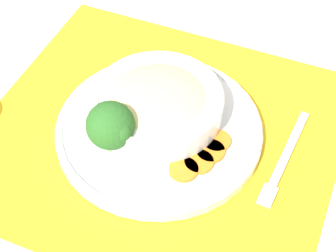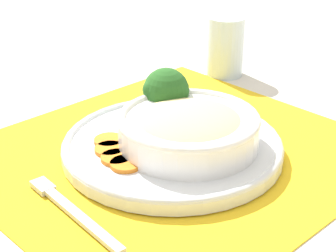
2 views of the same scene
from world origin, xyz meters
TOP-DOWN VIEW (x-y plane):
  - ground_plane at (0.00, 0.00)m, footprint 4.00×4.00m
  - placemat at (0.00, 0.00)m, footprint 0.54×0.50m
  - plate at (0.00, 0.00)m, footprint 0.30×0.30m
  - bowl at (0.01, -0.02)m, footprint 0.19×0.19m
  - broccoli_floret at (0.05, 0.06)m, footprint 0.07×0.07m
  - carrot_slice_near at (-0.06, 0.06)m, footprint 0.04×0.04m
  - carrot_slice_middle at (-0.07, 0.04)m, footprint 0.04×0.04m
  - carrot_slice_far at (-0.08, 0.02)m, footprint 0.04×0.04m
  - carrot_slice_extra at (-0.09, -0.00)m, footprint 0.04×0.04m
  - fork at (-0.18, -0.00)m, footprint 0.04×0.18m

SIDE VIEW (x-z plane):
  - ground_plane at x=0.00m, z-range 0.00..0.00m
  - placemat at x=0.00m, z-range 0.00..0.00m
  - fork at x=-0.18m, z-range 0.00..0.01m
  - plate at x=0.00m, z-range 0.00..0.03m
  - carrot_slice_near at x=-0.06m, z-range 0.02..0.03m
  - carrot_slice_middle at x=-0.07m, z-range 0.02..0.03m
  - carrot_slice_far at x=-0.08m, z-range 0.02..0.03m
  - carrot_slice_extra at x=-0.09m, z-range 0.02..0.03m
  - bowl at x=0.01m, z-range 0.02..0.07m
  - broccoli_floret at x=0.05m, z-range 0.03..0.11m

